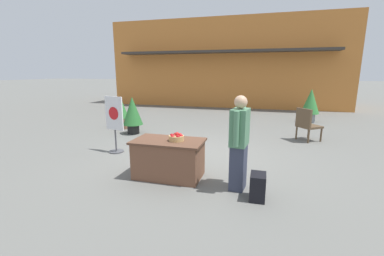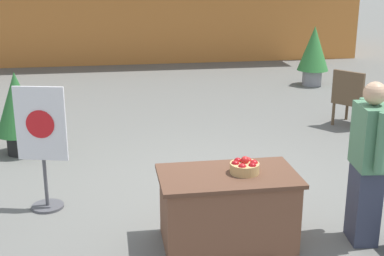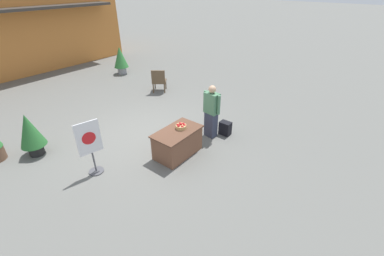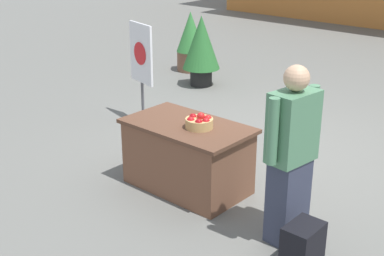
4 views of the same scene
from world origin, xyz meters
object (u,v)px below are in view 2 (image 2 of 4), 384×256
apple_basket (245,167)px  patio_chair (351,96)px  poster_board (42,144)px  person_visitor (368,163)px  display_table (227,208)px  potted_plant_far_right (17,108)px  potted_plant_far_left (314,52)px

apple_basket → patio_chair: 4.52m
poster_board → patio_chair: bearing=131.2°
patio_chair → poster_board: bearing=170.6°
patio_chair → person_visitor: bearing=-150.0°
display_table → person_visitor: person_visitor is taller
patio_chair → potted_plant_far_right: potted_plant_far_right is taller
person_visitor → patio_chair: (1.60, 3.73, -0.30)m
patio_chair → potted_plant_far_left: bearing=43.2°
poster_board → potted_plant_far_left: 7.77m
potted_plant_far_left → display_table: bearing=-117.4°
apple_basket → potted_plant_far_right: size_ratio=0.23×
display_table → poster_board: bearing=149.2°
display_table → potted_plant_far_right: potted_plant_far_right is taller
apple_basket → person_visitor: size_ratio=0.17×
patio_chair → apple_basket: bearing=-164.6°
poster_board → display_table: bearing=72.9°
apple_basket → potted_plant_far_left: bearing=63.7°
apple_basket → poster_board: bearing=151.3°
apple_basket → potted_plant_far_left: 7.52m
person_visitor → patio_chair: 4.07m
person_visitor → potted_plant_far_right: bearing=-33.5°
person_visitor → potted_plant_far_left: size_ratio=1.21×
display_table → patio_chair: bearing=50.6°
apple_basket → patio_chair: (2.77, 3.57, -0.27)m
poster_board → person_visitor: bearing=82.0°
apple_basket → potted_plant_far_right: (-2.55, 3.02, -0.10)m
person_visitor → apple_basket: bearing=-1.0°
potted_plant_far_left → apple_basket: bearing=-116.3°
display_table → apple_basket: bearing=0.6°
person_visitor → potted_plant_far_left: 7.24m
poster_board → potted_plant_far_right: bearing=-150.2°
display_table → poster_board: (-1.84, 1.09, 0.40)m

